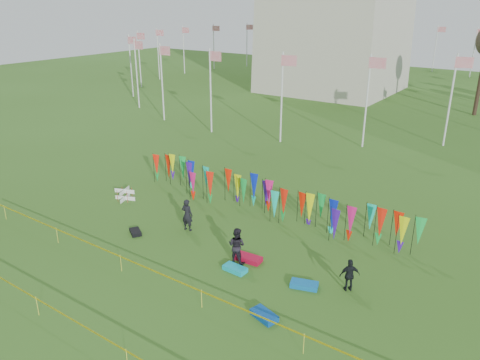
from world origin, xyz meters
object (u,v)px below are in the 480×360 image
Objects in this scene: kite_bag_turquoise at (235,269)px; kite_bag_black at (135,232)px; person_right at (350,275)px; box_kite at (125,195)px; person_mid at (237,245)px; kite_bag_teal at (304,285)px; kite_bag_blue at (264,315)px; person_left at (187,215)px; kite_bag_red at (248,258)px.

kite_bag_turquoise is 6.77m from kite_bag_black.
box_kite is at bearing -44.05° from person_right.
box_kite is 10.61m from person_mid.
box_kite is 0.42× the size of person_mid.
person_mid is 3.84m from kite_bag_teal.
kite_bag_teal is at bearing 83.69° from kite_bag_blue.
kite_bag_teal is at bearing -11.85° from person_right.
kite_bag_teal is (10.12, 0.75, 0.01)m from kite_bag_black.
box_kite is 14.71m from kite_bag_blue.
kite_bag_teal is at bearing 163.20° from person_left.
person_left is (6.10, -0.87, 0.55)m from box_kite.
kite_bag_red is (0.38, 0.45, -0.81)m from person_mid.
kite_bag_red is at bearing 132.31° from kite_bag_blue.
person_mid is 4.58m from kite_bag_blue.
person_right is 5.18m from kite_bag_red.
kite_bag_black is (-11.86, -1.67, -0.68)m from person_right.
kite_bag_teal is at bearing -7.73° from kite_bag_red.
kite_bag_red reaches higher than kite_bag_black.
person_left is at bearing -21.90° from person_mid.
kite_bag_red is at bearing 172.27° from kite_bag_teal.
person_mid reaches higher than person_right.
kite_bag_red is at bearing 91.13° from kite_bag_turquoise.
box_kite is 11.15m from kite_bag_turquoise.
kite_bag_red is (-0.02, 1.15, 0.01)m from kite_bag_turquoise.
person_left reaches higher than kite_bag_teal.
kite_bag_turquoise is 0.99× the size of kite_bag_blue.
box_kite is 6.19m from person_left.
kite_bag_turquoise is (0.40, -0.71, -0.82)m from person_mid.
person_right is (9.77, -0.35, -0.16)m from person_left.
kite_bag_blue is at bearing -36.02° from kite_bag_turquoise.
person_left reaches higher than kite_bag_blue.
person_mid is 1.35× the size of kite_bag_red.
person_mid is 5.57m from person_right.
person_mid is 1.00m from kite_bag_red.
person_left is 2.08× the size of kite_bag_black.
box_kite is 10.89m from kite_bag_red.
person_left is 5.14m from kite_bag_turquoise.
kite_bag_red is 1.12× the size of kite_bag_teal.
kite_bag_teal is (14.13, -2.14, -0.27)m from box_kite.
kite_bag_turquoise is 1.27× the size of kite_bag_black.
kite_bag_red is at bearing 10.17° from kite_bag_black.
box_kite is at bearing 171.40° from kite_bag_teal.
kite_bag_turquoise is (-5.10, -1.61, -0.67)m from person_right.
kite_bag_black is at bearing 36.13° from person_left.
person_mid is 1.63× the size of kite_bag_turquoise.
kite_bag_turquoise is at bearing 113.87° from person_mid.
kite_bag_blue is at bearing 22.00° from person_right.
person_left is 1.62× the size of kite_bag_blue.
kite_bag_teal is (3.76, -0.01, -0.81)m from person_mid.
kite_bag_black is at bearing -175.76° from kite_bag_teal.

